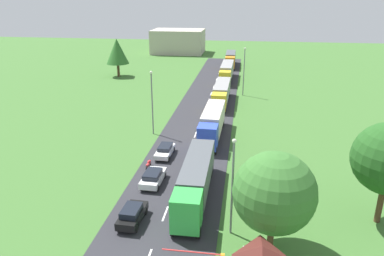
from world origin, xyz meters
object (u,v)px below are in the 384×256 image
(truck_lead, at_px, (195,179))
(car_third, at_px, (165,150))
(truck_fourth, at_px, (227,71))
(car_lead, at_px, (132,214))
(truck_fifth, at_px, (231,59))
(tree_birch, at_px, (117,51))
(lamppost_second, at_px, (152,100))
(distant_building, at_px, (178,41))
(truck_second, at_px, (212,122))
(car_second, at_px, (153,177))
(lamppost_third, at_px, (244,69))
(tree_oak, at_px, (274,193))
(lamppost_lead, at_px, (233,183))
(motorcycle_courier, at_px, (148,164))
(truck_third, at_px, (222,92))

(truck_lead, relative_size, car_third, 3.14)
(truck_fourth, relative_size, car_lead, 3.50)
(truck_fifth, distance_m, tree_birch, 31.30)
(tree_birch, bearing_deg, lamppost_second, -64.21)
(lamppost_second, bearing_deg, car_third, -65.75)
(distant_building, bearing_deg, truck_second, -76.20)
(car_third, bearing_deg, tree_birch, 115.53)
(truck_second, height_order, car_third, truck_second)
(lamppost_second, relative_size, tree_birch, 1.01)
(car_second, height_order, lamppost_third, lamppost_third)
(car_second, relative_size, lamppost_second, 0.47)
(car_third, bearing_deg, tree_oak, -53.46)
(lamppost_lead, xyz_separation_m, lamppost_third, (0.26, 44.80, 0.40))
(lamppost_lead, bearing_deg, car_third, 121.35)
(lamppost_second, xyz_separation_m, lamppost_third, (12.29, 23.14, 0.11))
(truck_lead, bearing_deg, lamppost_second, 116.73)
(lamppost_lead, bearing_deg, truck_fifth, 92.80)
(lamppost_lead, xyz_separation_m, lamppost_second, (-12.03, 21.66, 0.29))
(lamppost_second, height_order, lamppost_third, lamppost_third)
(truck_fifth, distance_m, distant_building, 28.40)
(lamppost_third, bearing_deg, truck_fifth, 97.38)
(truck_second, xyz_separation_m, truck_fourth, (-0.09, 35.85, -0.06))
(truck_lead, bearing_deg, tree_birch, 116.08)
(car_third, height_order, motorcycle_courier, car_third)
(truck_lead, distance_m, motorcycle_courier, 8.51)
(lamppost_third, bearing_deg, car_third, -106.45)
(truck_fifth, xyz_separation_m, lamppost_lead, (3.68, -75.18, 2.63))
(motorcycle_courier, height_order, distant_building, distant_building)
(car_lead, relative_size, lamppost_third, 0.43)
(car_second, xyz_separation_m, lamppost_lead, (8.44, -7.20, 3.89))
(lamppost_third, bearing_deg, truck_second, -99.44)
(truck_lead, xyz_separation_m, tree_oak, (6.81, -6.74, 2.92))
(lamppost_lead, relative_size, lamppost_third, 0.92)
(truck_fourth, distance_m, distant_building, 43.44)
(truck_fifth, relative_size, lamppost_second, 1.41)
(truck_lead, bearing_deg, motorcycle_courier, 137.81)
(truck_second, height_order, lamppost_lead, lamppost_lead)
(lamppost_lead, height_order, tree_oak, lamppost_lead)
(truck_second, bearing_deg, lamppost_lead, -80.50)
(truck_fourth, distance_m, lamppost_third, 13.55)
(truck_lead, distance_m, lamppost_third, 40.05)
(car_lead, distance_m, lamppost_second, 22.16)
(truck_fourth, height_order, motorcycle_courier, truck_fourth)
(truck_lead, bearing_deg, tree_oak, -44.70)
(truck_lead, distance_m, truck_third, 33.55)
(truck_fourth, bearing_deg, tree_oak, -83.40)
(car_lead, height_order, lamppost_lead, lamppost_lead)
(truck_fourth, xyz_separation_m, lamppost_second, (-8.33, -35.76, 2.86))
(lamppost_lead, xyz_separation_m, tree_oak, (3.14, -1.69, 0.31))
(car_third, bearing_deg, car_lead, -89.27)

